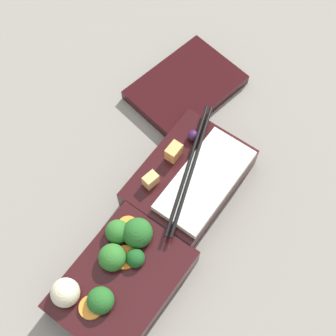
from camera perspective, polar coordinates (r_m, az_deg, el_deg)
name	(u,v)px	position (r m, az deg, el deg)	size (l,w,h in m)	color
ground_plane	(158,232)	(0.70, -1.20, -7.86)	(3.00, 3.00, 0.00)	gray
bento_tray_vegetable	(120,277)	(0.66, -5.89, -13.13)	(0.18, 0.13, 0.08)	black
bento_tray_rice	(191,178)	(0.71, 2.78, -1.23)	(0.21, 0.13, 0.07)	black
bento_lid	(186,87)	(0.82, 2.17, 9.81)	(0.18, 0.13, 0.02)	black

